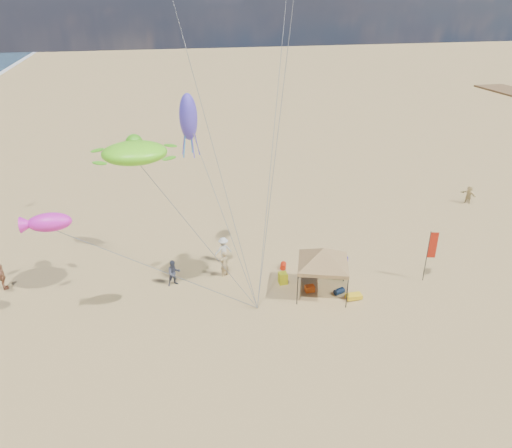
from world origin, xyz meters
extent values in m
plane|color=tan|center=(0.00, 0.00, 0.00)|extent=(280.00, 280.00, 0.00)
cylinder|color=black|center=(2.67, 2.98, 0.91)|extent=(0.05, 0.05, 1.82)
cylinder|color=black|center=(5.24, 2.07, 0.91)|extent=(0.05, 0.05, 1.82)
cylinder|color=black|center=(1.76, 0.40, 0.91)|extent=(0.05, 0.05, 1.82)
cylinder|color=black|center=(4.33, -0.51, 0.91)|extent=(0.05, 0.05, 1.82)
cube|color=olive|center=(3.50, 1.24, 1.93)|extent=(3.59, 3.59, 0.22)
pyramid|color=olive|center=(3.50, 1.24, 2.95)|extent=(5.21, 5.21, 0.91)
cylinder|color=black|center=(10.02, 1.08, 1.67)|extent=(0.04, 0.04, 3.34)
cube|color=#AF1E0E|center=(10.25, 1.01, 2.44)|extent=(0.48, 0.15, 1.67)
cube|color=#CD4910|center=(2.89, 1.48, 0.19)|extent=(0.54, 0.38, 0.38)
cube|color=#16139C|center=(6.14, 4.33, 0.19)|extent=(0.54, 0.38, 0.38)
cylinder|color=#0B1A32|center=(4.47, 0.84, 0.18)|extent=(0.69, 0.54, 0.36)
cylinder|color=red|center=(2.10, 4.38, 0.18)|extent=(0.54, 0.69, 0.36)
cube|color=#187815|center=(4.86, 2.85, 0.35)|extent=(0.50, 0.50, 0.70)
cube|color=#BDC315|center=(1.59, 2.70, 0.35)|extent=(0.50, 0.50, 0.70)
cube|color=slate|center=(4.94, 0.28, 0.14)|extent=(0.34, 0.30, 0.28)
cube|color=yellow|center=(5.08, 0.14, 0.20)|extent=(0.90, 0.50, 0.24)
imported|color=tan|center=(-1.69, 4.36, 0.84)|extent=(0.73, 0.64, 1.68)
imported|color=#3C4052|center=(-4.79, 4.00, 0.82)|extent=(0.94, 0.81, 1.65)
imported|color=beige|center=(-1.45, 6.08, 0.87)|extent=(1.22, 0.83, 1.74)
imported|color=#995C3B|center=(-14.63, 5.83, 0.83)|extent=(0.71, 1.05, 1.66)
imported|color=tan|center=(20.00, 11.14, 0.76)|extent=(0.99, 1.48, 1.53)
ellipsoid|color=#6DF31D|center=(-6.23, 2.22, 8.86)|extent=(3.62, 3.13, 1.06)
ellipsoid|color=#E621C0|center=(-10.40, 0.96, 6.16)|extent=(2.02, 1.03, 0.89)
ellipsoid|color=#503FD2|center=(-3.17, 6.29, 9.53)|extent=(1.33, 1.33, 2.68)
camera|label=1|loc=(-5.63, -21.24, 15.89)|focal=34.09mm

